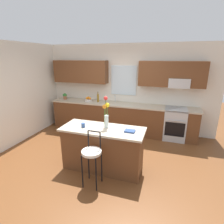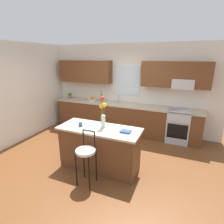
{
  "view_description": "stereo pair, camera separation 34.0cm",
  "coord_description": "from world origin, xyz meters",
  "px_view_note": "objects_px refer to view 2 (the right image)",
  "views": [
    {
      "loc": [
        1.39,
        -3.47,
        2.31
      ],
      "look_at": [
        0.08,
        0.55,
        1.0
      ],
      "focal_mm": 28.66,
      "sensor_mm": 36.0,
      "label": 1
    },
    {
      "loc": [
        1.7,
        -3.36,
        2.31
      ],
      "look_at": [
        0.08,
        0.55,
        1.0
      ],
      "focal_mm": 28.66,
      "sensor_mm": 36.0,
      "label": 2
    }
  ],
  "objects_px": {
    "fruit_bowl_oranges": "(92,99)",
    "potted_plant_small": "(70,95)",
    "bar_stool_near": "(86,153)",
    "kitchen_island": "(100,148)",
    "bottle_olive_oil": "(102,98)",
    "oven_range": "(178,126)",
    "mug_ceramic": "(81,124)",
    "flower_vase": "(103,113)",
    "cookbook": "(126,132)"
  },
  "relations": [
    {
      "from": "cookbook",
      "to": "bottle_olive_oil",
      "type": "bearing_deg",
      "value": 126.3
    },
    {
      "from": "bottle_olive_oil",
      "to": "oven_range",
      "type": "bearing_deg",
      "value": -0.59
    },
    {
      "from": "bar_stool_near",
      "to": "bottle_olive_oil",
      "type": "distance_m",
      "value": 2.78
    },
    {
      "from": "kitchen_island",
      "to": "potted_plant_small",
      "type": "distance_m",
      "value": 3.0
    },
    {
      "from": "oven_range",
      "to": "potted_plant_small",
      "type": "height_order",
      "value": "potted_plant_small"
    },
    {
      "from": "oven_range",
      "to": "mug_ceramic",
      "type": "height_order",
      "value": "mug_ceramic"
    },
    {
      "from": "oven_range",
      "to": "bar_stool_near",
      "type": "distance_m",
      "value": 2.95
    },
    {
      "from": "flower_vase",
      "to": "cookbook",
      "type": "distance_m",
      "value": 0.59
    },
    {
      "from": "oven_range",
      "to": "bottle_olive_oil",
      "type": "distance_m",
      "value": 2.46
    },
    {
      "from": "kitchen_island",
      "to": "flower_vase",
      "type": "distance_m",
      "value": 0.77
    },
    {
      "from": "mug_ceramic",
      "to": "bottle_olive_oil",
      "type": "bearing_deg",
      "value": 104.01
    },
    {
      "from": "fruit_bowl_oranges",
      "to": "bottle_olive_oil",
      "type": "relative_size",
      "value": 0.72
    },
    {
      "from": "bottle_olive_oil",
      "to": "mug_ceramic",
      "type": "bearing_deg",
      "value": -75.99
    },
    {
      "from": "bar_stool_near",
      "to": "mug_ceramic",
      "type": "distance_m",
      "value": 0.72
    },
    {
      "from": "oven_range",
      "to": "bar_stool_near",
      "type": "bearing_deg",
      "value": -119.68
    },
    {
      "from": "kitchen_island",
      "to": "cookbook",
      "type": "xyz_separation_m",
      "value": [
        0.57,
        -0.0,
        0.47
      ]
    },
    {
      "from": "mug_ceramic",
      "to": "fruit_bowl_oranges",
      "type": "xyz_separation_m",
      "value": [
        -0.86,
        2.1,
        0.01
      ]
    },
    {
      "from": "mug_ceramic",
      "to": "cookbook",
      "type": "bearing_deg",
      "value": 3.69
    },
    {
      "from": "flower_vase",
      "to": "fruit_bowl_oranges",
      "type": "distance_m",
      "value": 2.38
    },
    {
      "from": "bar_stool_near",
      "to": "bottle_olive_oil",
      "type": "height_order",
      "value": "bottle_olive_oil"
    },
    {
      "from": "fruit_bowl_oranges",
      "to": "bottle_olive_oil",
      "type": "xyz_separation_m",
      "value": [
        0.34,
        -0.0,
        0.08
      ]
    },
    {
      "from": "bar_stool_near",
      "to": "cookbook",
      "type": "height_order",
      "value": "bar_stool_near"
    },
    {
      "from": "oven_range",
      "to": "mug_ceramic",
      "type": "xyz_separation_m",
      "value": [
        -1.86,
        -2.07,
        0.51
      ]
    },
    {
      "from": "bar_stool_near",
      "to": "fruit_bowl_oranges",
      "type": "relative_size",
      "value": 4.34
    },
    {
      "from": "fruit_bowl_oranges",
      "to": "potted_plant_small",
      "type": "bearing_deg",
      "value": -179.7
    },
    {
      "from": "oven_range",
      "to": "fruit_bowl_oranges",
      "type": "height_order",
      "value": "fruit_bowl_oranges"
    },
    {
      "from": "bar_stool_near",
      "to": "bottle_olive_oil",
      "type": "xyz_separation_m",
      "value": [
        -0.93,
        2.59,
        0.42
      ]
    },
    {
      "from": "bottle_olive_oil",
      "to": "potted_plant_small",
      "type": "relative_size",
      "value": 1.57
    },
    {
      "from": "bar_stool_near",
      "to": "flower_vase",
      "type": "distance_m",
      "value": 0.87
    },
    {
      "from": "oven_range",
      "to": "bar_stool_near",
      "type": "height_order",
      "value": "bar_stool_near"
    },
    {
      "from": "mug_ceramic",
      "to": "bottle_olive_oil",
      "type": "height_order",
      "value": "bottle_olive_oil"
    },
    {
      "from": "kitchen_island",
      "to": "bottle_olive_oil",
      "type": "xyz_separation_m",
      "value": [
        -0.93,
        2.03,
        0.59
      ]
    },
    {
      "from": "bar_stool_near",
      "to": "potted_plant_small",
      "type": "height_order",
      "value": "potted_plant_small"
    },
    {
      "from": "oven_range",
      "to": "mug_ceramic",
      "type": "relative_size",
      "value": 10.22
    },
    {
      "from": "oven_range",
      "to": "fruit_bowl_oranges",
      "type": "distance_m",
      "value": 2.77
    },
    {
      "from": "fruit_bowl_oranges",
      "to": "potted_plant_small",
      "type": "relative_size",
      "value": 1.14
    },
    {
      "from": "oven_range",
      "to": "flower_vase",
      "type": "relative_size",
      "value": 1.42
    },
    {
      "from": "flower_vase",
      "to": "cookbook",
      "type": "relative_size",
      "value": 3.25
    },
    {
      "from": "kitchen_island",
      "to": "bar_stool_near",
      "type": "relative_size",
      "value": 1.64
    },
    {
      "from": "cookbook",
      "to": "potted_plant_small",
      "type": "relative_size",
      "value": 0.95
    },
    {
      "from": "mug_ceramic",
      "to": "potted_plant_small",
      "type": "relative_size",
      "value": 0.43
    },
    {
      "from": "flower_vase",
      "to": "fruit_bowl_oranges",
      "type": "xyz_separation_m",
      "value": [
        -1.32,
        1.96,
        -0.25
      ]
    },
    {
      "from": "potted_plant_small",
      "to": "fruit_bowl_oranges",
      "type": "bearing_deg",
      "value": 0.3
    },
    {
      "from": "flower_vase",
      "to": "fruit_bowl_oranges",
      "type": "height_order",
      "value": "flower_vase"
    },
    {
      "from": "flower_vase",
      "to": "bottle_olive_oil",
      "type": "xyz_separation_m",
      "value": [
        -0.98,
        1.95,
        -0.17
      ]
    },
    {
      "from": "oven_range",
      "to": "kitchen_island",
      "type": "bearing_deg",
      "value": -126.05
    },
    {
      "from": "kitchen_island",
      "to": "bottle_olive_oil",
      "type": "bearing_deg",
      "value": 114.51
    },
    {
      "from": "cookbook",
      "to": "fruit_bowl_oranges",
      "type": "relative_size",
      "value": 0.83
    },
    {
      "from": "fruit_bowl_oranges",
      "to": "potted_plant_small",
      "type": "distance_m",
      "value": 0.88
    },
    {
      "from": "flower_vase",
      "to": "mug_ceramic",
      "type": "relative_size",
      "value": 7.21
    }
  ]
}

